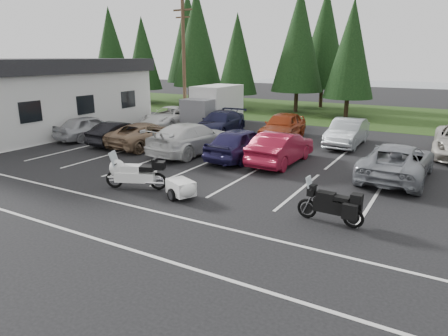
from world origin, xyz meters
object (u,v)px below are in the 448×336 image
car_near_5 (281,148)px  car_near_2 (147,134)px  car_near_4 (241,143)px  car_far_1 (220,123)px  car_far_3 (347,133)px  cargo_trailer (181,189)px  box_truck (211,106)px  car_far_2 (283,126)px  building (23,95)px  car_near_1 (119,133)px  adventure_motorcycle (330,201)px  car_near_0 (89,127)px  car_near_6 (397,161)px  car_near_3 (192,138)px  touring_motorcycle (136,170)px  car_far_0 (170,117)px  utility_pole (184,61)px

car_near_5 → car_near_2: bearing=3.5°
car_near_4 → car_far_1: size_ratio=0.93×
car_far_1 → car_far_3: size_ratio=1.10×
car_far_3 → cargo_trailer: (-3.07, -12.23, -0.42)m
box_truck → cargo_trailer: box_truck is taller
car_near_5 → car_far_2: bearing=-67.4°
building → car_far_1: (12.44, 5.76, -1.70)m
car_far_2 → car_near_2: bearing=-138.1°
car_near_1 → car_far_3: 13.42m
car_near_5 → car_far_1: 8.37m
car_near_5 → adventure_motorcycle: size_ratio=2.02×
car_near_0 → car_far_2: bearing=-144.8°
car_near_5 → adventure_motorcycle: 7.29m
car_near_6 → cargo_trailer: (-6.50, -6.63, -0.40)m
car_near_1 → car_near_2: bearing=-169.8°
car_near_3 → car_near_4: 2.87m
car_far_3 → car_near_6: bearing=-58.6°
car_near_3 → touring_motorcycle: (1.51, -6.11, -0.07)m
car_far_2 → car_near_0: bearing=-152.9°
car_far_0 → car_far_1: (4.73, -0.73, 0.03)m
utility_pole → car_far_2: 9.76m
car_far_2 → cargo_trailer: size_ratio=3.20×
car_near_3 → touring_motorcycle: size_ratio=2.07×
car_near_4 → car_near_6: (7.32, 0.29, -0.06)m
car_near_2 → car_far_2: car_far_2 is taller
car_far_3 → touring_motorcycle: size_ratio=1.73×
box_truck → car_near_0: 9.25m
utility_pole → box_truck: (2.00, 0.50, -3.25)m
utility_pole → car_near_0: 9.02m
car_near_4 → car_far_3: 7.05m
building → car_far_0: 10.22m
touring_motorcycle → car_near_3: bearing=81.2°
building → car_near_6: bearing=1.5°
building → utility_pole: utility_pole is taller
cargo_trailer → adventure_motorcycle: bearing=29.9°
car_far_3 → car_near_5: bearing=-107.7°
car_far_3 → car_near_3: bearing=-138.0°
building → car_far_2: 17.97m
box_truck → adventure_motorcycle: bearing=-47.0°
box_truck → cargo_trailer: size_ratio=3.66×
adventure_motorcycle → car_far_1: bearing=136.0°
car_near_2 → car_near_6: size_ratio=0.93×
car_near_2 → car_near_3: car_near_3 is taller
adventure_motorcycle → building: bearing=169.3°
box_truck → car_near_1: box_truck is taller
car_near_3 → cargo_trailer: car_near_3 is taller
car_far_1 → adventure_motorcycle: car_far_1 is taller
utility_pole → car_near_5: size_ratio=1.90×
box_truck → car_far_3: size_ratio=1.19×
car_far_1 → car_near_3: bearing=-79.0°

